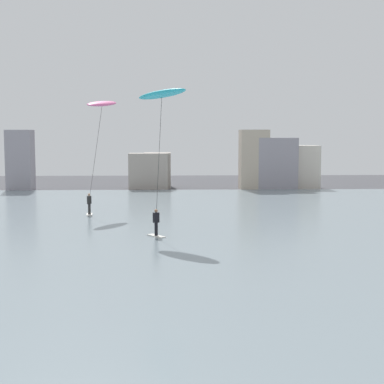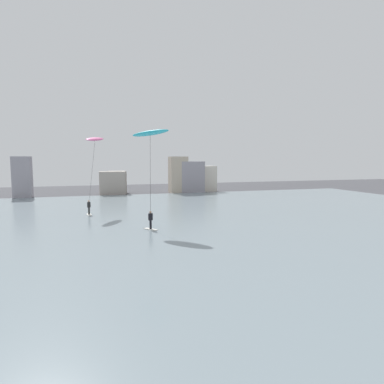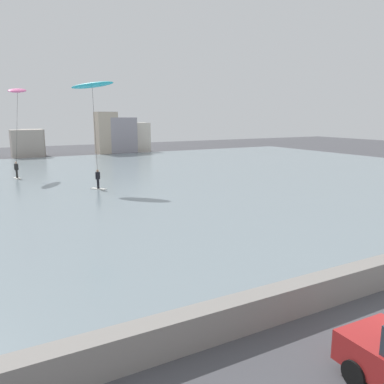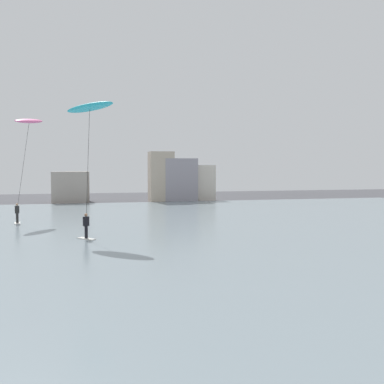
{
  "view_description": "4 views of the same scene",
  "coord_description": "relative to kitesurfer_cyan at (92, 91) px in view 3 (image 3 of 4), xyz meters",
  "views": [
    {
      "loc": [
        -0.32,
        -6.4,
        6.15
      ],
      "look_at": [
        0.28,
        9.84,
        4.52
      ],
      "focal_mm": 53.52,
      "sensor_mm": 36.0,
      "label": 1
    },
    {
      "loc": [
        -5.83,
        -0.76,
        6.31
      ],
      "look_at": [
        -0.48,
        17.12,
        4.4
      ],
      "focal_mm": 30.55,
      "sensor_mm": 36.0,
      "label": 2
    },
    {
      "loc": [
        -10.18,
        -4.66,
        6.16
      ],
      "look_at": [
        0.01,
        13.55,
        2.09
      ],
      "focal_mm": 36.88,
      "sensor_mm": 36.0,
      "label": 3
    },
    {
      "loc": [
        -1.58,
        -1.83,
        4.69
      ],
      "look_at": [
        1.64,
        11.07,
        3.95
      ],
      "focal_mm": 42.21,
      "sensor_mm": 36.0,
      "label": 4
    }
  ],
  "objects": [
    {
      "name": "seawall_barrier",
      "position": [
        0.89,
        -25.11,
        -7.61
      ],
      "size": [
        60.0,
        0.7,
        1.0
      ],
      "primitive_type": "cube",
      "color": "gray",
      "rests_on": "ground"
    },
    {
      "name": "water_bay",
      "position": [
        0.89,
        1.59,
        -8.06
      ],
      "size": [
        84.0,
        52.0,
        0.1
      ],
      "primitive_type": "cube",
      "color": "gray",
      "rests_on": "ground"
    },
    {
      "name": "far_shore_buildings",
      "position": [
        3.72,
        29.58,
        -5.41
      ],
      "size": [
        35.06,
        5.61,
        6.72
      ],
      "color": "gray",
      "rests_on": "ground"
    },
    {
      "name": "kitesurfer_cyan",
      "position": [
        0.0,
        0.0,
        0.0
      ],
      "size": [
        3.65,
        4.19,
        8.96
      ],
      "color": "silver",
      "rests_on": "water_bay"
    },
    {
      "name": "kitesurfer_pink",
      "position": [
        -4.83,
        9.65,
        -0.09
      ],
      "size": [
        2.76,
        4.59,
        8.89
      ],
      "color": "silver",
      "rests_on": "water_bay"
    }
  ]
}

